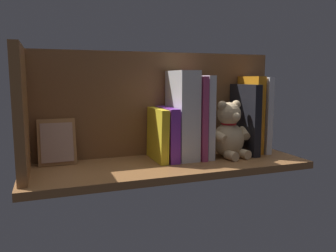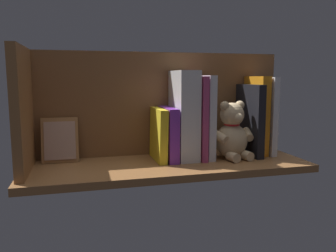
{
  "view_description": "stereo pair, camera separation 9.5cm",
  "coord_description": "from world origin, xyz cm",
  "px_view_note": "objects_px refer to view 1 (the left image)",
  "views": [
    {
      "loc": [
        34.88,
        96.21,
        26.1
      ],
      "look_at": [
        0.0,
        0.0,
        11.42
      ],
      "focal_mm": 35.92,
      "sensor_mm": 36.0,
      "label": 1
    },
    {
      "loc": [
        25.83,
        99.02,
        26.1
      ],
      "look_at": [
        0.0,
        0.0,
        11.42
      ],
      "focal_mm": 35.92,
      "sensor_mm": 36.0,
      "label": 2
    }
  ],
  "objects_px": {
    "dictionary_thick_white": "(182,115)",
    "teddy_bear": "(229,132)",
    "book_0": "(258,115)",
    "picture_frame_leaning": "(57,142)"
  },
  "relations": [
    {
      "from": "picture_frame_leaning",
      "to": "book_0",
      "type": "bearing_deg",
      "value": 176.31
    },
    {
      "from": "teddy_bear",
      "to": "picture_frame_leaning",
      "type": "height_order",
      "value": "teddy_bear"
    },
    {
      "from": "dictionary_thick_white",
      "to": "picture_frame_leaning",
      "type": "relative_size",
      "value": 2.03
    },
    {
      "from": "book_0",
      "to": "teddy_bear",
      "type": "bearing_deg",
      "value": 17.0
    },
    {
      "from": "dictionary_thick_white",
      "to": "picture_frame_leaning",
      "type": "distance_m",
      "value": 0.4
    },
    {
      "from": "teddy_bear",
      "to": "dictionary_thick_white",
      "type": "relative_size",
      "value": 0.66
    },
    {
      "from": "book_0",
      "to": "picture_frame_leaning",
      "type": "bearing_deg",
      "value": -3.69
    },
    {
      "from": "dictionary_thick_white",
      "to": "teddy_bear",
      "type": "bearing_deg",
      "value": 166.26
    },
    {
      "from": "picture_frame_leaning",
      "to": "dictionary_thick_white",
      "type": "bearing_deg",
      "value": 172.62
    },
    {
      "from": "book_0",
      "to": "dictionary_thick_white",
      "type": "distance_m",
      "value": 0.3
    }
  ]
}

